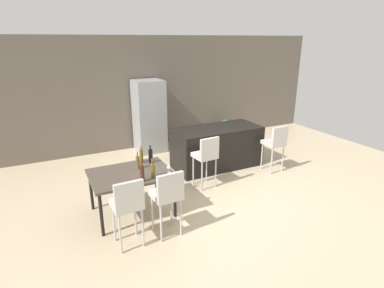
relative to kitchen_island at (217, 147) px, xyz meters
The scene contains 16 objects.
ground_plane 1.27m from the kitchen_island, 119.95° to the right, with size 10.00×10.00×0.00m, color #C6B28E.
back_wall 2.45m from the kitchen_island, 105.25° to the left, with size 10.00×0.12×2.90m, color #665B51.
kitchen_island is the anchor object (origin of this frame).
bar_chair_left 1.14m from the kitchen_island, 131.92° to the right, with size 0.43×0.43×1.05m.
bar_chair_middle 1.30m from the kitchen_island, 40.21° to the right, with size 0.41×0.41×1.05m.
dining_table 2.59m from the kitchen_island, 154.17° to the right, with size 1.30×0.98×0.74m.
dining_chair_near 3.29m from the kitchen_island, 142.88° to the right, with size 0.41×0.41×1.05m.
dining_chair_far 2.84m from the kitchen_island, 135.71° to the right, with size 0.42×0.42×1.05m.
wine_bottle_inner 2.54m from the kitchen_island, 144.99° to the right, with size 0.08×0.08×0.31m.
wine_bottle_far 2.20m from the kitchen_island, 159.18° to the right, with size 0.06×0.06×0.31m.
wine_bottle_near 2.11m from the kitchen_island, 155.52° to the right, with size 0.07×0.07×0.32m.
wine_bottle_middle 2.74m from the kitchen_island, 145.94° to the right, with size 0.06×0.06×0.34m.
wine_bottle_left 2.43m from the kitchen_island, 154.62° to the right, with size 0.06×0.06×0.30m.
wine_glass_right 2.28m from the kitchen_island, 141.60° to the right, with size 0.07×0.07×0.17m.
refrigerator 2.04m from the kitchen_island, 120.25° to the left, with size 0.72×0.68×1.84m, color #939699.
potted_plant 2.17m from the kitchen_island, 52.04° to the left, with size 0.36×0.36×0.57m.
Camera 1 is at (-2.92, -4.68, 2.81)m, focal length 28.97 mm.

